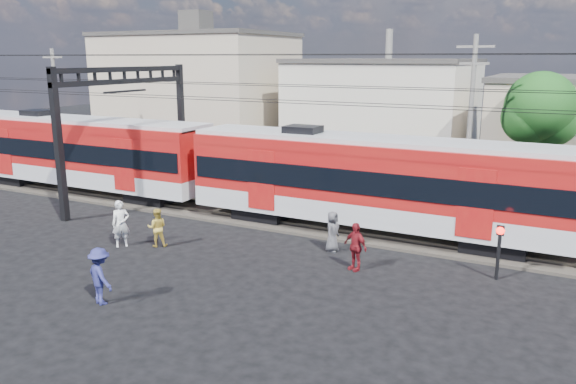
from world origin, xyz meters
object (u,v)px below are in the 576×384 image
(pedestrian_a, at_px, (121,224))
(crossing_signal, at_px, (499,242))
(commuter_train, at_px, (376,180))
(pedestrian_c, at_px, (100,276))

(pedestrian_a, distance_m, crossing_signal, 14.22)
(commuter_train, distance_m, crossing_signal, 6.19)
(commuter_train, relative_size, crossing_signal, 26.17)
(pedestrian_a, bearing_deg, pedestrian_c, -102.45)
(crossing_signal, bearing_deg, commuter_train, 151.06)
(pedestrian_c, height_order, crossing_signal, crossing_signal)
(commuter_train, relative_size, pedestrian_a, 26.70)
(pedestrian_a, xyz_separation_m, pedestrian_c, (3.27, -4.39, -0.05))
(crossing_signal, bearing_deg, pedestrian_c, -144.61)
(pedestrian_a, bearing_deg, crossing_signal, -36.42)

